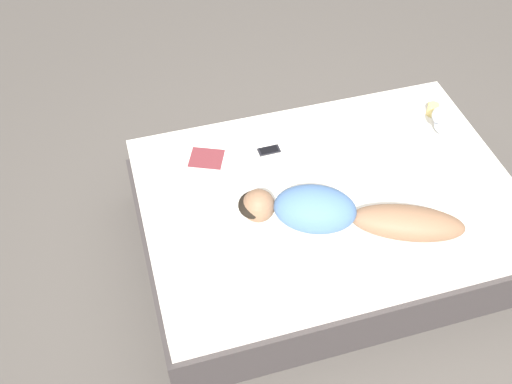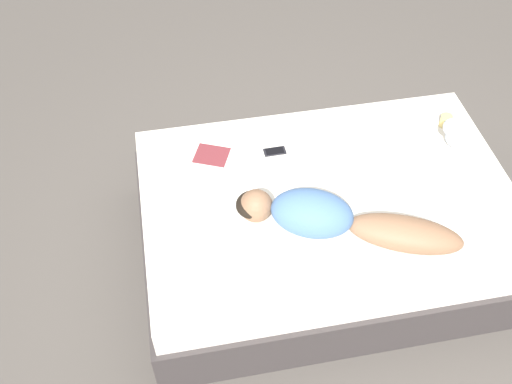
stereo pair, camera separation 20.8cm
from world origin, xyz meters
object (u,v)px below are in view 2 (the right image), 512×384
(person, at_px, (334,219))
(coffee_mug, at_px, (446,120))
(cell_phone, at_px, (275,151))
(open_magazine, at_px, (206,170))

(person, bearing_deg, coffee_mug, -29.69)
(cell_phone, bearing_deg, coffee_mug, -88.97)
(open_magazine, bearing_deg, coffee_mug, -62.24)
(person, xyz_separation_m, cell_phone, (0.66, 0.19, -0.09))
(coffee_mug, bearing_deg, cell_phone, 91.86)
(person, xyz_separation_m, coffee_mug, (0.69, -0.93, -0.06))
(coffee_mug, distance_m, cell_phone, 1.12)
(person, height_order, coffee_mug, person)
(person, distance_m, open_magazine, 0.86)
(person, xyz_separation_m, open_magazine, (0.58, 0.62, -0.09))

